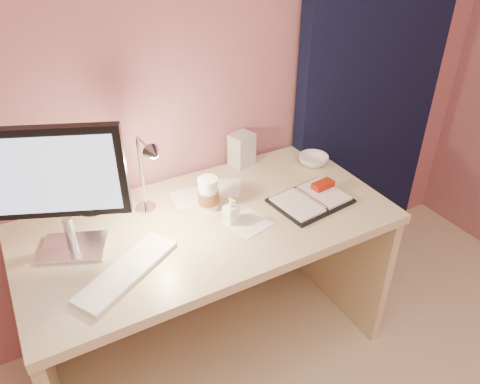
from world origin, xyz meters
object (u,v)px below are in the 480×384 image
desk (202,255)px  product_box (242,150)px  keyboard (127,271)px  bowl (313,160)px  desk_lamp (146,173)px  lotion_bottle (231,210)px  planner (312,199)px  dark_jar (90,190)px  coffee_cup (208,194)px  monitor (57,180)px

desk → product_box: 0.50m
desk → keyboard: size_ratio=3.59×
bowl → desk_lamp: size_ratio=0.41×
desk → bowl: 0.66m
bowl → lotion_bottle: 0.57m
desk → product_box: bearing=36.2°
planner → bowl: (0.19, 0.24, 0.01)m
desk → planner: planner is taller
lotion_bottle → desk_lamp: 0.34m
bowl → keyboard: bearing=-163.2°
lotion_bottle → product_box: (0.25, 0.36, 0.02)m
planner → dark_jar: (-0.78, 0.38, 0.07)m
desk_lamp → keyboard: bearing=-131.3°
lotion_bottle → keyboard: bearing=-169.0°
coffee_cup → monitor: bearing=-179.8°
product_box → keyboard: bearing=-163.2°
desk → lotion_bottle: bearing=-59.6°
desk_lamp → desk: bearing=-12.9°
keyboard → desk_lamp: desk_lamp is taller
lotion_bottle → coffee_cup: bearing=104.7°
monitor → desk_lamp: monitor is taller
desk → product_box: size_ratio=9.21×
bowl → dark_jar: (-0.96, 0.13, 0.06)m
monitor → coffee_cup: bearing=23.1°
desk → planner: 0.51m
coffee_cup → dark_jar: (-0.40, 0.22, 0.02)m
monitor → keyboard: bearing=-36.1°
monitor → lotion_bottle: 0.61m
bowl → dark_jar: bearing=172.0°
bowl → dark_jar: dark_jar is taller
lotion_bottle → dark_jar: 0.55m
planner → product_box: 0.41m
desk → dark_jar: dark_jar is taller
monitor → keyboard: (0.12, -0.21, -0.27)m
coffee_cup → desk_lamp: (-0.23, 0.03, 0.15)m
desk → keyboard: keyboard is taller
dark_jar → monitor: bearing=-119.0°
desk → monitor: bearing=-179.7°
bowl → desk_lamp: desk_lamp is taller
coffee_cup → lotion_bottle: (0.03, -0.12, -0.01)m
monitor → lotion_bottle: size_ratio=4.55×
desk_lamp → monitor: bearing=180.0°
keyboard → coffee_cup: size_ratio=2.95×
lotion_bottle → desk_lamp: size_ratio=0.31×
coffee_cup → bowl: 0.57m
monitor → planner: monitor is taller
keyboard → dark_jar: dark_jar is taller
monitor → bowl: monitor is taller
monitor → desk_lamp: (0.29, 0.03, -0.07)m
desk → lotion_bottle: 0.31m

